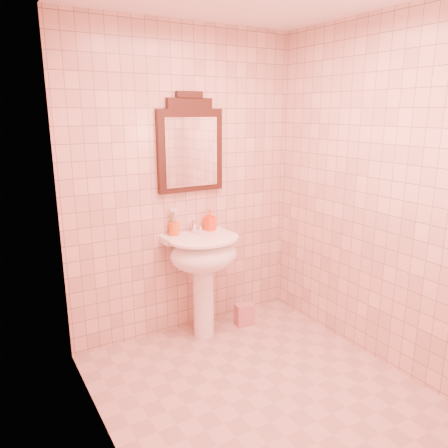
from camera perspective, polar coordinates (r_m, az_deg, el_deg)
floor at (r=3.17m, az=4.84°, el=-20.97°), size 2.20×2.20×0.00m
back_wall at (r=3.58m, az=-5.07°, el=5.01°), size 2.00×0.02×2.50m
pedestal_sink at (r=3.54m, az=-2.68°, el=-4.88°), size 0.58×0.58×0.86m
faucet at (r=3.58m, az=-3.76°, el=-0.35°), size 0.04×0.16×0.11m
mirror at (r=3.53m, az=-4.43°, el=10.08°), size 0.56×0.06×0.78m
toothbrush_cup at (r=3.55m, az=-6.56°, el=-0.57°), size 0.09×0.09×0.20m
soap_dispenser at (r=3.66m, az=-1.87°, el=0.49°), size 0.09×0.10×0.18m
towel at (r=3.94m, az=2.68°, el=-11.70°), size 0.17×0.13×0.19m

